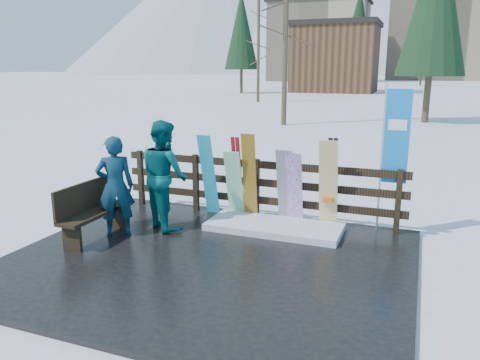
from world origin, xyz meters
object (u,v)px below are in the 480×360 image
at_px(snowboard_0, 209,175).
at_px(snowboard_1, 234,185).
at_px(snowboard_3, 294,189).
at_px(bench, 92,209).
at_px(rental_flag, 393,142).
at_px(person_front, 115,186).
at_px(snowboard_4, 285,187).
at_px(snowboard_2, 250,177).
at_px(snowboard_5, 328,185).
at_px(person_back, 164,175).

height_order(snowboard_0, snowboard_1, snowboard_0).
bearing_deg(snowboard_3, snowboard_0, 180.00).
distance_m(bench, snowboard_0, 2.31).
relative_size(bench, snowboard_3, 1.07).
bearing_deg(rental_flag, person_front, -156.67).
bearing_deg(person_front, snowboard_4, 174.31).
relative_size(snowboard_1, snowboard_2, 0.81).
relative_size(snowboard_4, snowboard_5, 0.87).
bearing_deg(snowboard_2, snowboard_4, 0.00).
distance_m(snowboard_1, person_back, 1.38).
bearing_deg(snowboard_4, snowboard_2, -180.00).
relative_size(snowboard_3, rental_flag, 0.54).
bearing_deg(person_back, snowboard_0, -81.62).
xyz_separation_m(person_front, person_back, (0.57, 0.67, 0.11)).
relative_size(snowboard_3, person_front, 0.81).
bearing_deg(snowboard_4, rental_flag, 8.52).
xyz_separation_m(snowboard_3, person_front, (-2.72, -1.61, 0.18)).
bearing_deg(person_back, snowboard_1, -102.85).
distance_m(snowboard_4, person_back, 2.20).
bearing_deg(snowboard_5, person_back, -161.31).
height_order(bench, snowboard_4, snowboard_4).
bearing_deg(snowboard_2, bench, -138.94).
bearing_deg(snowboard_0, person_back, -114.96).
distance_m(bench, snowboard_4, 3.42).
bearing_deg(snowboard_3, person_front, -149.44).
height_order(snowboard_2, rental_flag, rental_flag).
relative_size(snowboard_0, snowboard_5, 1.00).
xyz_separation_m(bench, snowboard_0, (1.31, 1.88, 0.30)).
xyz_separation_m(snowboard_0, person_back, (-0.43, -0.93, 0.17)).
distance_m(snowboard_0, snowboard_4, 1.55).
bearing_deg(snowboard_2, snowboard_3, -0.00).
distance_m(snowboard_3, snowboard_4, 0.17).
height_order(snowboard_4, person_back, person_back).
xyz_separation_m(snowboard_1, rental_flag, (2.81, 0.27, 0.94)).
height_order(snowboard_1, snowboard_5, snowboard_5).
height_order(snowboard_4, snowboard_5, snowboard_5).
xyz_separation_m(snowboard_1, snowboard_3, (1.18, 0.00, 0.02)).
xyz_separation_m(snowboard_4, snowboard_5, (0.78, -0.00, 0.11)).
xyz_separation_m(snowboard_5, rental_flag, (1.02, 0.27, 0.79)).
bearing_deg(snowboard_5, person_front, -154.25).
relative_size(snowboard_4, person_front, 0.84).
height_order(snowboard_2, snowboard_5, snowboard_2).
distance_m(snowboard_1, snowboard_5, 1.79).
distance_m(snowboard_2, person_front, 2.45).
bearing_deg(person_front, snowboard_3, 172.64).
bearing_deg(snowboard_1, snowboard_2, 0.00).
height_order(bench, snowboard_0, snowboard_0).
distance_m(person_front, person_back, 0.89).
xyz_separation_m(snowboard_0, snowboard_1, (0.54, 0.00, -0.14)).
bearing_deg(snowboard_1, person_front, -133.86).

